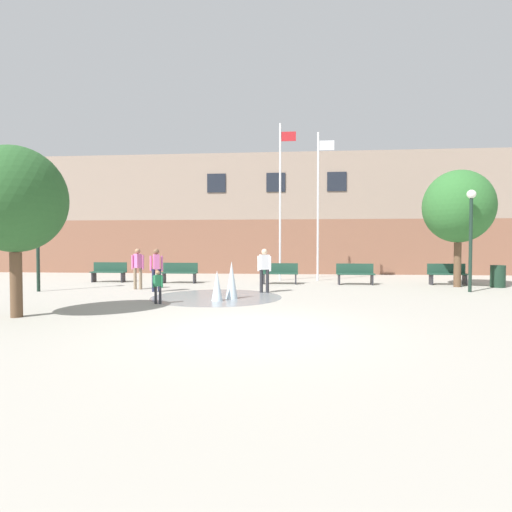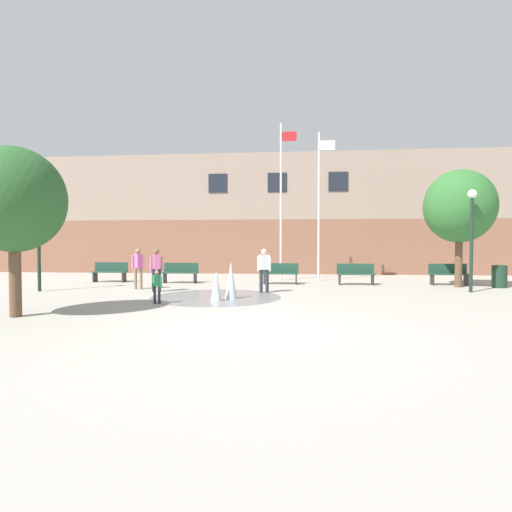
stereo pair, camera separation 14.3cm
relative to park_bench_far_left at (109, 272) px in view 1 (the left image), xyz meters
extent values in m
plane|color=#9E998E|center=(7.54, -9.63, -0.48)|extent=(100.00, 100.00, 0.00)
cube|color=brown|center=(7.54, 8.54, 1.12)|extent=(36.00, 6.00, 3.20)
cube|color=gray|center=(7.54, 8.54, 4.67)|extent=(36.00, 6.00, 3.91)
cube|color=#1E232D|center=(4.04, 5.52, 4.87)|extent=(1.10, 0.06, 1.10)
cube|color=#1E232D|center=(7.54, 5.52, 4.87)|extent=(1.10, 0.06, 1.10)
cube|color=#1E232D|center=(11.04, 5.52, 4.87)|extent=(1.10, 0.06, 1.10)
cylinder|color=gray|center=(5.93, -4.75, -0.48)|extent=(4.34, 4.34, 0.01)
cone|color=silver|center=(6.49, -5.10, 0.12)|extent=(0.39, 0.39, 1.21)
cone|color=silver|center=(6.10, -5.59, 0.00)|extent=(0.35, 0.35, 0.95)
cube|color=#28282D|center=(-0.70, -0.06, -0.26)|extent=(0.06, 0.40, 0.44)
cube|color=#28282D|center=(0.70, -0.06, -0.26)|extent=(0.06, 0.40, 0.44)
cube|color=#1E4233|center=(0.00, -0.06, -0.01)|extent=(1.60, 0.44, 0.05)
cube|color=#1E4233|center=(0.00, 0.14, 0.22)|extent=(1.60, 0.04, 0.42)
cube|color=#28282D|center=(2.69, -0.23, -0.26)|extent=(0.06, 0.40, 0.44)
cube|color=#28282D|center=(4.09, -0.23, -0.26)|extent=(0.06, 0.40, 0.44)
cube|color=#1E4233|center=(3.39, -0.23, -0.01)|extent=(1.60, 0.44, 0.05)
cube|color=#1E4233|center=(3.39, -0.03, 0.22)|extent=(1.60, 0.04, 0.42)
cube|color=#28282D|center=(7.22, -0.28, -0.26)|extent=(0.06, 0.40, 0.44)
cube|color=#28282D|center=(8.62, -0.28, -0.26)|extent=(0.06, 0.40, 0.44)
cube|color=#1E4233|center=(7.92, -0.28, -0.01)|extent=(1.60, 0.44, 0.05)
cube|color=#1E4233|center=(7.92, -0.08, 0.22)|extent=(1.60, 0.04, 0.42)
cube|color=#28282D|center=(10.49, -0.32, -0.26)|extent=(0.06, 0.40, 0.44)
cube|color=#28282D|center=(11.89, -0.32, -0.26)|extent=(0.06, 0.40, 0.44)
cube|color=#1E4233|center=(11.19, -0.32, -0.01)|extent=(1.60, 0.44, 0.05)
cube|color=#1E4233|center=(11.19, -0.12, 0.22)|extent=(1.60, 0.04, 0.42)
cube|color=#28282D|center=(14.45, -0.04, -0.26)|extent=(0.06, 0.40, 0.44)
cube|color=#28282D|center=(15.85, -0.04, -0.26)|extent=(0.06, 0.40, 0.44)
cube|color=#1E4233|center=(15.15, -0.04, -0.01)|extent=(1.60, 0.44, 0.05)
cube|color=#1E4233|center=(15.15, 0.16, 0.22)|extent=(1.60, 0.04, 0.42)
cylinder|color=#28282D|center=(4.42, -6.39, -0.22)|extent=(0.07, 0.07, 0.52)
cylinder|color=#28282D|center=(4.55, -6.39, -0.22)|extent=(0.07, 0.07, 0.52)
cube|color=#237547|center=(4.49, -6.39, 0.21)|extent=(0.24, 0.23, 0.33)
sphere|color=#997051|center=(4.49, -6.39, 0.44)|extent=(0.13, 0.13, 0.13)
cylinder|color=#237547|center=(4.36, -6.39, 0.17)|extent=(0.05, 0.05, 0.34)
cylinder|color=#237547|center=(4.62, -6.39, 0.17)|extent=(0.05, 0.05, 0.34)
cylinder|color=#89755B|center=(2.36, -2.79, -0.06)|extent=(0.12, 0.12, 0.84)
cylinder|color=#89755B|center=(2.58, -2.79, -0.06)|extent=(0.12, 0.12, 0.84)
cube|color=pink|center=(2.47, -2.79, 0.63)|extent=(0.38, 0.38, 0.54)
sphere|color=#997051|center=(2.47, -2.79, 1.01)|extent=(0.21, 0.21, 0.21)
cylinder|color=pink|center=(2.26, -2.79, 0.58)|extent=(0.08, 0.08, 0.55)
cylinder|color=pink|center=(2.68, -2.79, 0.58)|extent=(0.08, 0.08, 0.55)
cylinder|color=#28282D|center=(7.33, -3.41, -0.06)|extent=(0.12, 0.12, 0.84)
cylinder|color=#28282D|center=(7.55, -3.41, -0.06)|extent=(0.12, 0.12, 0.84)
cube|color=white|center=(7.44, -3.41, 0.63)|extent=(0.39, 0.33, 0.54)
sphere|color=beige|center=(7.44, -3.41, 1.01)|extent=(0.21, 0.21, 0.21)
cylinder|color=white|center=(7.23, -3.41, 0.58)|extent=(0.08, 0.08, 0.55)
cylinder|color=white|center=(7.65, -3.41, 0.58)|extent=(0.08, 0.08, 0.55)
cylinder|color=#1E233D|center=(3.34, -3.49, -0.06)|extent=(0.12, 0.12, 0.84)
cylinder|color=#1E233D|center=(3.56, -3.49, -0.06)|extent=(0.12, 0.12, 0.84)
cube|color=pink|center=(3.45, -3.49, 0.63)|extent=(0.33, 0.39, 0.54)
sphere|color=brown|center=(3.45, -3.49, 1.01)|extent=(0.21, 0.21, 0.21)
cylinder|color=pink|center=(3.24, -3.49, 0.58)|extent=(0.08, 0.08, 0.55)
cylinder|color=pink|center=(3.66, -3.49, 0.58)|extent=(0.08, 0.08, 0.55)
cylinder|color=silver|center=(7.89, 1.53, 3.29)|extent=(0.10, 0.10, 7.55)
cube|color=#B21E23|center=(8.29, 1.53, 6.44)|extent=(0.70, 0.02, 0.45)
cylinder|color=silver|center=(9.70, 1.53, 3.06)|extent=(0.10, 0.10, 7.08)
cube|color=silver|center=(10.10, 1.53, 5.98)|extent=(0.70, 0.02, 0.45)
cylinder|color=#192D23|center=(-0.95, -3.77, 1.26)|extent=(0.12, 0.12, 3.47)
sphere|color=white|center=(-0.95, -3.77, 3.15)|extent=(0.32, 0.32, 0.32)
cylinder|color=#192D23|center=(14.96, -2.59, 1.23)|extent=(0.12, 0.12, 3.42)
sphere|color=white|center=(14.96, -2.59, 3.10)|extent=(0.32, 0.32, 0.32)
cylinder|color=#193323|center=(16.80, -0.85, -0.03)|extent=(0.56, 0.56, 0.90)
cylinder|color=brown|center=(1.78, -8.74, 0.31)|extent=(0.27, 0.27, 1.57)
ellipsoid|color=#285628|center=(1.78, -8.74, 2.36)|extent=(2.39, 2.39, 2.54)
cylinder|color=brown|center=(15.22, -0.82, 0.43)|extent=(0.28, 0.28, 1.82)
ellipsoid|color=#2D662D|center=(15.22, -0.82, 2.82)|extent=(2.78, 2.78, 2.95)
camera|label=1|loc=(8.36, -17.80, 1.30)|focal=28.00mm
camera|label=2|loc=(8.50, -17.79, 1.30)|focal=28.00mm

